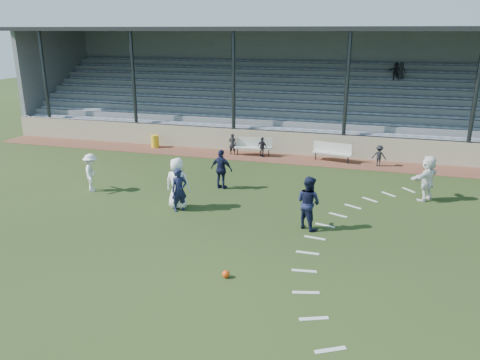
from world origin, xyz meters
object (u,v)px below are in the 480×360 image
Objects in this scene: football at (226,274)px; player_white_lead at (178,183)px; trash_bin at (155,141)px; bench_left at (254,145)px; player_navy_lead at (179,190)px; bench_right at (332,150)px.

player_white_lead is (-3.33, 4.52, 0.87)m from football.
bench_left is at bearing -1.48° from trash_bin.
player_white_lead is 0.36m from player_navy_lead.
trash_bin is at bearing 80.72° from player_navy_lead.
player_white_lead is (-0.81, -8.29, 0.39)m from bench_left.
player_white_lead reaches higher than trash_bin.
football is at bearing -83.07° from bench_left.
player_navy_lead is at bearing 121.47° from player_white_lead.
bench_left is 8.34m from player_white_lead.
trash_bin is 0.44× the size of player_navy_lead.
trash_bin is 9.86m from player_white_lead.
bench_left is 1.25× the size of player_navy_lead.
bench_right is (4.16, -0.02, 0.00)m from bench_left.
player_navy_lead reaches higher than bench_left.
bench_right is at bearing 20.47° from player_navy_lead.
football is 5.35m from player_navy_lead.
bench_left reaches higher than football.
trash_bin is (-5.86, 0.15, -0.21)m from bench_left.
player_navy_lead is (-4.79, -8.54, 0.23)m from bench_right.
player_navy_lead reaches higher than football.
player_navy_lead is at bearing -108.30° from bench_right.
football is 0.11× the size of player_white_lead.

